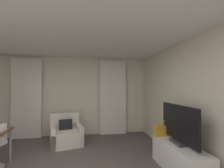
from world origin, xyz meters
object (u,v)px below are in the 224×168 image
Objects in this scene: armchair at (66,134)px; tv_console at (179,159)px; tv_flatscreen at (179,125)px; handbag_primary at (161,130)px.

tv_console is at bearing -40.12° from armchair.
armchair is at bearing 139.94° from tv_flatscreen.
tv_flatscreen is (2.27, -1.91, 0.63)m from armchair.
tv_flatscreen reaches higher than tv_console.
tv_console is at bearing -78.90° from handbag_primary.
tv_flatscreen is at bearing -40.06° from armchair.
tv_flatscreen reaches higher than handbag_primary.
tv_console is 0.62m from tv_flatscreen.
tv_flatscreen is at bearing 90.00° from tv_console.
armchair is 2.97m from tv_console.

